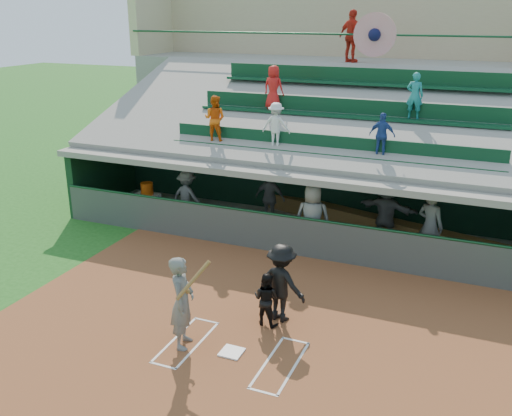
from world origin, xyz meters
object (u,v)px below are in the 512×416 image
at_px(white_table, 146,205).
at_px(catcher, 266,299).
at_px(home_plate, 232,352).
at_px(batter_at_plate, 182,302).
at_px(water_cooler, 147,189).

bearing_deg(white_table, catcher, -34.99).
distance_m(catcher, white_table, 7.84).
height_order(home_plate, batter_at_plate, batter_at_plate).
relative_size(catcher, white_table, 1.48).
relative_size(home_plate, batter_at_plate, 0.22).
relative_size(white_table, water_cooler, 2.02).
xyz_separation_m(home_plate, batter_at_plate, (-1.01, -0.11, 0.95)).
bearing_deg(catcher, white_table, -31.33).
xyz_separation_m(batter_at_plate, water_cooler, (-4.88, 6.26, -0.05)).
distance_m(home_plate, catcher, 1.44).
distance_m(home_plate, water_cooler, 8.57).
height_order(batter_at_plate, water_cooler, batter_at_plate).
xyz_separation_m(home_plate, catcher, (0.21, 1.30, 0.58)).
xyz_separation_m(batter_at_plate, white_table, (-4.94, 6.25, -0.60)).
height_order(home_plate, catcher, catcher).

